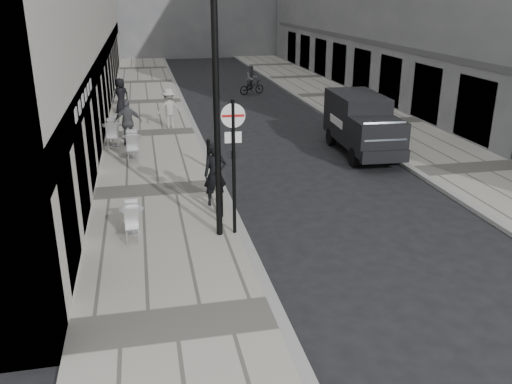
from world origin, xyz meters
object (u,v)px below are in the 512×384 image
walking_man (215,174)px  cyclist (252,83)px  panel_van (361,122)px  lamppost (216,103)px  sign_post (233,150)px

walking_man → cyclist: 19.33m
panel_van → walking_man: bearing=-141.1°
walking_man → panel_van: 7.91m
panel_van → lamppost: bearing=-131.3°
walking_man → cyclist: (4.89, 18.70, -0.34)m
lamppost → walking_man: bearing=84.6°
lamppost → panel_van: size_ratio=1.26×
walking_man → lamppost: 3.29m
walking_man → sign_post: bearing=-86.5°
panel_van → cyclist: 14.17m
sign_post → lamppost: 1.25m
walking_man → lamppost: (-0.20, -2.13, 2.50)m
walking_man → panel_van: size_ratio=0.38×
walking_man → sign_post: sign_post is taller
walking_man → cyclist: walking_man is taller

